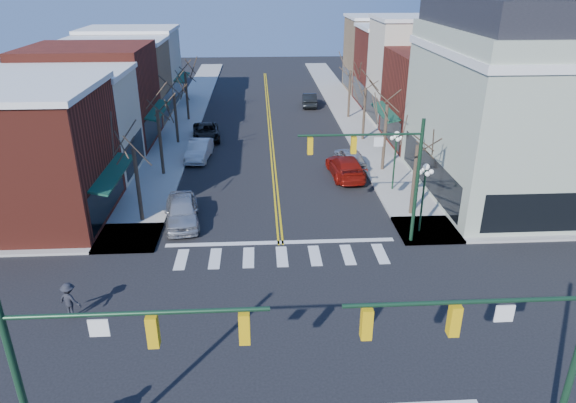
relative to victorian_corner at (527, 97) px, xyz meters
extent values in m
plane|color=black|center=(-16.50, -14.50, -6.66)|extent=(160.00, 160.00, 0.00)
cube|color=#9E9B93|center=(-25.25, 5.50, -6.58)|extent=(3.50, 70.00, 0.15)
cube|color=#9E9B93|center=(-7.75, 5.50, -6.58)|extent=(3.50, 70.00, 0.15)
cube|color=maroon|center=(-32.00, -2.75, -2.66)|extent=(10.00, 8.50, 8.00)
cube|color=beige|center=(-32.00, 5.00, -2.91)|extent=(10.00, 7.00, 7.50)
cube|color=maroon|center=(-32.00, 13.00, -2.41)|extent=(10.00, 9.00, 8.50)
cube|color=#A18059|center=(-32.00, 21.25, -2.76)|extent=(10.00, 7.50, 7.80)
cube|color=beige|center=(-32.00, 29.00, -2.56)|extent=(10.00, 8.00, 8.20)
cube|color=maroon|center=(-1.00, 11.25, -2.66)|extent=(10.00, 8.50, 8.00)
cube|color=beige|center=(-1.00, 19.00, -1.66)|extent=(10.00, 7.00, 10.00)
cube|color=maroon|center=(-1.00, 26.50, -2.41)|extent=(10.00, 8.00, 8.50)
cube|color=#A18059|center=(-1.00, 34.50, -2.16)|extent=(10.00, 8.00, 9.00)
cube|color=#A5B098|center=(0.00, 0.00, -1.16)|extent=(12.00, 14.00, 11.00)
cube|color=white|center=(0.00, 0.00, 2.94)|extent=(12.25, 14.25, 0.50)
cube|color=black|center=(0.00, 0.00, 5.24)|extent=(11.40, 13.40, 1.80)
cylinder|color=#14331E|center=(-20.65, -21.90, -0.26)|extent=(6.50, 0.12, 0.12)
cube|color=gold|center=(-20.33, -21.90, -0.81)|extent=(0.28, 0.28, 0.90)
cube|color=gold|center=(-18.05, -21.90, -0.81)|extent=(0.28, 0.28, 0.90)
cylinder|color=#14331E|center=(-9.10, -21.90, -3.06)|extent=(0.20, 0.20, 7.20)
cylinder|color=#14331E|center=(-12.35, -21.90, -0.26)|extent=(6.50, 0.12, 0.12)
cube|color=gold|center=(-12.68, -21.90, -0.81)|extent=(0.28, 0.28, 0.90)
cube|color=gold|center=(-14.95, -21.90, -0.81)|extent=(0.28, 0.28, 0.90)
cylinder|color=#14331E|center=(-9.10, -7.10, -3.06)|extent=(0.20, 0.20, 7.20)
cylinder|color=#14331E|center=(-12.35, -7.10, -0.26)|extent=(6.50, 0.12, 0.12)
cube|color=gold|center=(-12.68, -7.10, -0.81)|extent=(0.28, 0.28, 0.90)
cube|color=gold|center=(-14.95, -7.10, -0.81)|extent=(0.28, 0.28, 0.90)
cylinder|color=#14331E|center=(-8.30, -6.00, -4.66)|extent=(0.12, 0.12, 4.00)
sphere|color=white|center=(-8.30, -6.00, -2.51)|extent=(0.36, 0.36, 0.36)
cylinder|color=#14331E|center=(-8.30, 0.50, -4.66)|extent=(0.12, 0.12, 4.00)
sphere|color=white|center=(-8.30, 0.50, -2.51)|extent=(0.36, 0.36, 0.36)
cylinder|color=#382B21|center=(-24.90, -3.50, -4.28)|extent=(0.24, 0.24, 4.76)
cylinder|color=#382B21|center=(-24.90, 4.50, -4.14)|extent=(0.24, 0.24, 5.04)
cylinder|color=#382B21|center=(-24.90, 12.50, -4.38)|extent=(0.24, 0.24, 4.55)
cylinder|color=#382B21|center=(-24.90, 20.50, -4.21)|extent=(0.24, 0.24, 4.90)
cylinder|color=#382B21|center=(-8.10, -3.50, -4.35)|extent=(0.24, 0.24, 4.62)
cylinder|color=#382B21|center=(-8.10, 4.50, -4.07)|extent=(0.24, 0.24, 5.18)
cylinder|color=#382B21|center=(-8.10, 12.50, -4.24)|extent=(0.24, 0.24, 4.83)
cylinder|color=#382B21|center=(-8.10, 20.50, -4.17)|extent=(0.24, 0.24, 4.97)
imported|color=#ADAEB2|center=(-22.38, -3.88, -5.82)|extent=(2.64, 5.15, 1.68)
imported|color=silver|center=(-22.55, 8.13, -5.89)|extent=(2.05, 4.81, 1.54)
imported|color=black|center=(-22.46, 13.63, -5.95)|extent=(2.92, 5.34, 1.42)
imported|color=maroon|center=(-11.18, 3.42, -5.86)|extent=(2.58, 5.63, 1.60)
imported|color=#A6A6AB|center=(-10.50, 5.53, -5.87)|extent=(2.25, 4.75, 1.57)
imported|color=black|center=(-11.70, 26.18, -5.90)|extent=(1.90, 4.72, 1.52)
imported|color=black|center=(-26.02, -13.17, -5.69)|extent=(1.21, 0.97, 1.63)
camera|label=1|loc=(-17.56, -32.43, 7.31)|focal=32.00mm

